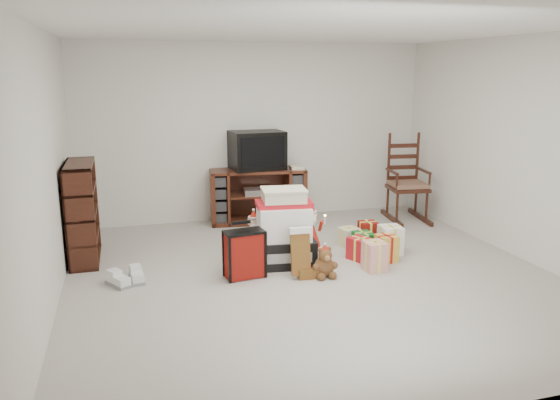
% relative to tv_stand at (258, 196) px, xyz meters
% --- Properties ---
extents(room, '(5.01, 5.01, 2.51)m').
position_rel_tv_stand_xyz_m(room, '(0.03, -2.23, 0.87)').
color(room, '#ACA89E').
rests_on(room, ground).
extents(tv_stand, '(1.38, 0.63, 0.76)m').
position_rel_tv_stand_xyz_m(tv_stand, '(0.00, 0.00, 0.00)').
color(tv_stand, '#4F2016').
rests_on(tv_stand, floor).
extents(bookshelf, '(0.31, 0.92, 1.12)m').
position_rel_tv_stand_xyz_m(bookshelf, '(-2.28, -1.00, 0.16)').
color(bookshelf, '#3E1710').
rests_on(bookshelf, floor).
extents(rocking_chair, '(0.62, 0.91, 1.29)m').
position_rel_tv_stand_xyz_m(rocking_chair, '(2.09, -0.42, 0.06)').
color(rocking_chair, '#3E1710').
rests_on(rocking_chair, floor).
extents(gift_pile, '(0.73, 0.57, 0.84)m').
position_rel_tv_stand_xyz_m(gift_pile, '(-0.15, -1.79, -0.01)').
color(gift_pile, black).
rests_on(gift_pile, floor).
extents(red_suitcase, '(0.41, 0.25, 0.59)m').
position_rel_tv_stand_xyz_m(red_suitcase, '(-0.65, -2.07, -0.13)').
color(red_suitcase, maroon).
rests_on(red_suitcase, floor).
extents(stocking, '(0.26, 0.13, 0.55)m').
position_rel_tv_stand_xyz_m(stocking, '(-0.10, -2.24, -0.11)').
color(stocking, '#0D7716').
rests_on(stocking, floor).
extents(teddy_bear, '(0.22, 0.19, 0.32)m').
position_rel_tv_stand_xyz_m(teddy_bear, '(0.15, -2.28, -0.24)').
color(teddy_bear, brown).
rests_on(teddy_bear, floor).
extents(santa_figurine, '(0.27, 0.26, 0.55)m').
position_rel_tv_stand_xyz_m(santa_figurine, '(0.33, -1.36, -0.17)').
color(santa_figurine, '#B02012').
rests_on(santa_figurine, floor).
extents(mrs_claus_figurine, '(0.28, 0.26, 0.57)m').
position_rel_tv_stand_xyz_m(mrs_claus_figurine, '(-0.42, -1.49, -0.16)').
color(mrs_claus_figurine, '#B02012').
rests_on(mrs_claus_figurine, floor).
extents(sneaker_pair, '(0.41, 0.33, 0.11)m').
position_rel_tv_stand_xyz_m(sneaker_pair, '(-1.84, -1.90, -0.33)').
color(sneaker_pair, silver).
rests_on(sneaker_pair, floor).
extents(gift_cluster, '(0.75, 1.09, 0.26)m').
position_rel_tv_stand_xyz_m(gift_cluster, '(0.92, -1.76, -0.25)').
color(gift_cluster, red).
rests_on(gift_cluster, floor).
extents(crt_television, '(0.76, 0.58, 0.53)m').
position_rel_tv_stand_xyz_m(crt_television, '(0.00, 0.03, 0.64)').
color(crt_television, black).
rests_on(crt_television, tv_stand).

